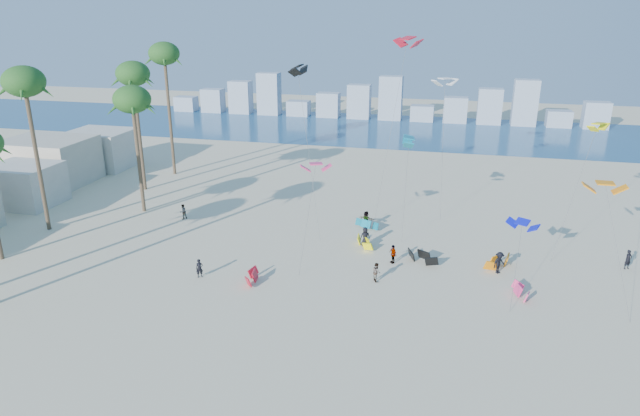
# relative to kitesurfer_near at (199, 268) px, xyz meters

# --- Properties ---
(ground) EXTENTS (220.00, 220.00, 0.00)m
(ground) POSITION_rel_kitesurfer_near_xyz_m (5.54, -9.73, -0.78)
(ground) COLOR beige
(ground) RESTS_ON ground
(ocean) EXTENTS (220.00, 220.00, 0.00)m
(ocean) POSITION_rel_kitesurfer_near_xyz_m (5.54, 62.27, -0.78)
(ocean) COLOR navy
(ocean) RESTS_ON ground
(kitesurfer_near) EXTENTS (0.68, 0.60, 1.56)m
(kitesurfer_near) POSITION_rel_kitesurfer_near_xyz_m (0.00, 0.00, 0.00)
(kitesurfer_near) COLOR black
(kitesurfer_near) RESTS_ON ground
(kitesurfer_mid) EXTENTS (0.88, 0.95, 1.56)m
(kitesurfer_mid) POSITION_rel_kitesurfer_near_xyz_m (14.04, 2.67, -0.00)
(kitesurfer_mid) COLOR gray
(kitesurfer_mid) RESTS_ON ground
(kitesurfers_far) EXTENTS (42.40, 8.68, 1.87)m
(kitesurfers_far) POSITION_rel_kitesurfer_near_xyz_m (14.49, 9.74, 0.10)
(kitesurfers_far) COLOR black
(kitesurfers_far) RESTS_ON ground
(grounded_kites) EXTENTS (21.57, 15.75, 0.98)m
(grounded_kites) POSITION_rel_kitesurfer_near_xyz_m (16.36, 6.90, -0.33)
(grounded_kites) COLOR red
(grounded_kites) RESTS_ON ground
(flying_kites) EXTENTS (28.42, 24.15, 18.50)m
(flying_kites) POSITION_rel_kitesurfer_near_xyz_m (17.19, 14.36, 11.32)
(flying_kites) COLOR #F93779
(flying_kites) RESTS_ON ground
(palm_row) EXTENTS (10.19, 44.80, 16.82)m
(palm_row) POSITION_rel_kitesurfer_near_xyz_m (-16.38, 6.46, 11.89)
(palm_row) COLOR brown
(palm_row) RESTS_ON ground
(beachfront_buildings) EXTENTS (11.50, 43.00, 6.00)m
(beachfront_buildings) POSITION_rel_kitesurfer_near_xyz_m (-28.15, 11.09, 1.89)
(beachfront_buildings) COLOR beige
(beachfront_buildings) RESTS_ON ground
(distant_skyline) EXTENTS (85.00, 3.00, 8.40)m
(distant_skyline) POSITION_rel_kitesurfer_near_xyz_m (4.35, 72.27, 2.31)
(distant_skyline) COLOR #9EADBF
(distant_skyline) RESTS_ON ground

